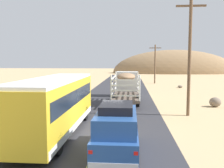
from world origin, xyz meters
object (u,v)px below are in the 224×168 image
power_pole_near (190,54)px  bus (55,104)px  livestock_truck (127,83)px  power_pole_mid (155,63)px  car_far (128,78)px  boulder_near_shoulder (215,102)px  boulder_far_horizon (180,87)px  suv_near (117,129)px

power_pole_near → bus: bearing=-148.2°
livestock_truck → power_pole_mid: 19.89m
car_far → boulder_near_shoulder: car_far is taller
power_pole_near → boulder_far_horizon: power_pole_near is taller
power_pole_mid → car_far: bearing=146.4°
power_pole_mid → boulder_far_horizon: 8.75m
bus → livestock_truck: bearing=73.7°
livestock_truck → boulder_near_shoulder: 9.19m
suv_near → bus: (-3.71, 2.82, 0.60)m
suv_near → power_pole_near: power_pole_near is taller
bus → boulder_far_horizon: bearing=64.6°
car_far → boulder_near_shoulder: bearing=-72.6°
livestock_truck → bus: bearing=-106.3°
boulder_near_shoulder → livestock_truck: bearing=153.9°
car_far → livestock_truck: bearing=-89.7°
bus → boulder_near_shoulder: 15.26m
bus → boulder_far_horizon: 27.93m
suv_near → boulder_near_shoulder: (8.33, 12.10, -0.71)m
bus → boulder_near_shoulder: bearing=37.6°
boulder_near_shoulder → boulder_far_horizon: boulder_near_shoulder is taller
livestock_truck → power_pole_mid: (4.86, 19.18, 2.06)m
suv_near → car_far: bearing=90.0°
livestock_truck → boulder_near_shoulder: size_ratio=9.28×
livestock_truck → boulder_far_horizon: 14.50m
boulder_near_shoulder → power_pole_mid: bearing=98.1°
power_pole_near → boulder_near_shoulder: power_pole_near is taller
bus → boulder_near_shoulder: (12.04, 9.28, -1.31)m
suv_near → power_pole_near: bearing=58.6°
power_pole_near → boulder_far_horizon: bearing=80.7°
power_pole_near → livestock_truck: bearing=121.7°
suv_near → livestock_truck: bearing=89.4°
suv_near → power_pole_near: 10.28m
suv_near → power_pole_near: size_ratio=0.52×
suv_near → bus: bus is taller
boulder_near_shoulder → boulder_far_horizon: size_ratio=1.36×
suv_near → car_far: size_ratio=1.05×
livestock_truck → power_pole_mid: size_ratio=1.36×
livestock_truck → boulder_far_horizon: livestock_truck is taller
car_far → boulder_far_horizon: (8.24, -10.58, -0.49)m
suv_near → boulder_near_shoulder: size_ratio=4.42×
suv_near → livestock_truck: 16.11m
power_pole_mid → boulder_near_shoulder: bearing=-81.9°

